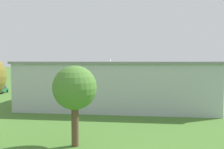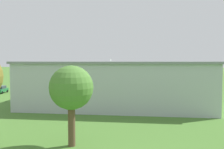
% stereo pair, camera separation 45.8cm
% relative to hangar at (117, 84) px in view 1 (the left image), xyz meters
% --- Properties ---
extents(ground_plane, '(400.00, 400.00, 0.00)m').
position_rel_hangar_xyz_m(ground_plane, '(-3.81, -40.14, -3.77)').
color(ground_plane, '#47752D').
extents(hangar, '(30.41, 15.13, 7.52)m').
position_rel_hangar_xyz_m(hangar, '(0.00, 0.00, 0.00)').
color(hangar, '#B7BCC6').
rests_on(hangar, ground_plane).
extents(biplane, '(9.68, 7.81, 3.97)m').
position_rel_hangar_xyz_m(biplane, '(5.90, -33.77, 2.25)').
color(biplane, silver).
extents(car_grey, '(1.93, 4.17, 1.63)m').
position_rel_hangar_xyz_m(car_grey, '(16.16, -14.22, -2.93)').
color(car_grey, slate).
rests_on(car_grey, ground_plane).
extents(car_orange, '(2.44, 4.47, 1.55)m').
position_rel_hangar_xyz_m(car_orange, '(23.12, -14.74, -2.96)').
color(car_orange, orange).
rests_on(car_orange, ground_plane).
extents(car_green, '(2.45, 4.58, 1.68)m').
position_rel_hangar_xyz_m(car_green, '(28.66, -13.27, -2.91)').
color(car_green, '#1E6B38').
rests_on(car_green, ground_plane).
extents(truck_flatbed_blue, '(2.48, 7.51, 2.76)m').
position_rel_hangar_xyz_m(truck_flatbed_blue, '(-13.40, -15.93, -2.21)').
color(truck_flatbed_blue, '#2D4C8C').
rests_on(truck_flatbed_blue, ground_plane).
extents(person_walking_on_apron, '(0.53, 0.53, 1.55)m').
position_rel_hangar_xyz_m(person_walking_on_apron, '(5.50, -15.83, -3.00)').
color(person_walking_on_apron, '#72338C').
rests_on(person_walking_on_apron, ground_plane).
extents(person_crossing_taxiway, '(0.52, 0.52, 1.65)m').
position_rel_hangar_xyz_m(person_crossing_taxiway, '(-16.09, -11.51, -2.95)').
color(person_crossing_taxiway, orange).
rests_on(person_crossing_taxiway, ground_plane).
extents(person_watching_takeoff, '(0.53, 0.53, 1.70)m').
position_rel_hangar_xyz_m(person_watching_takeoff, '(-8.41, -17.28, -2.92)').
color(person_watching_takeoff, '#B23333').
rests_on(person_watching_takeoff, ground_plane).
extents(person_by_parked_cars, '(0.39, 0.39, 1.68)m').
position_rel_hangar_xyz_m(person_by_parked_cars, '(15.58, -19.30, -2.93)').
color(person_by_parked_cars, navy).
rests_on(person_by_parked_cars, ground_plane).
extents(tree_behind_hangar_left, '(3.93, 3.93, 7.24)m').
position_rel_hangar_xyz_m(tree_behind_hangar_left, '(1.96, 19.75, 1.41)').
color(tree_behind_hangar_left, brown).
rests_on(tree_behind_hangar_left, ground_plane).
extents(windsock, '(1.47, 1.04, 6.28)m').
position_rel_hangar_xyz_m(windsock, '(4.43, -37.50, 1.75)').
color(windsock, silver).
rests_on(windsock, ground_plane).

